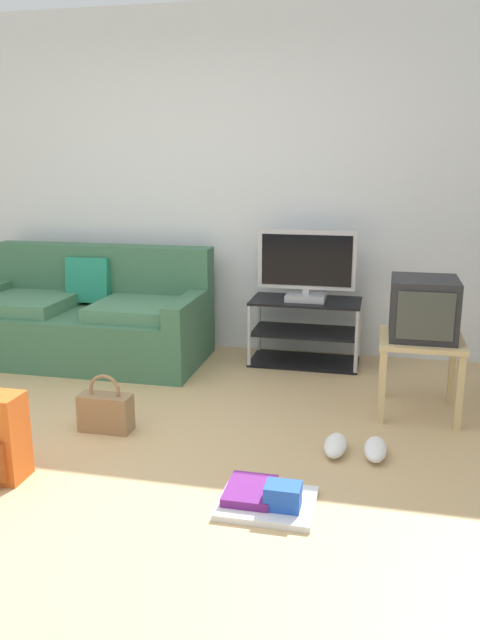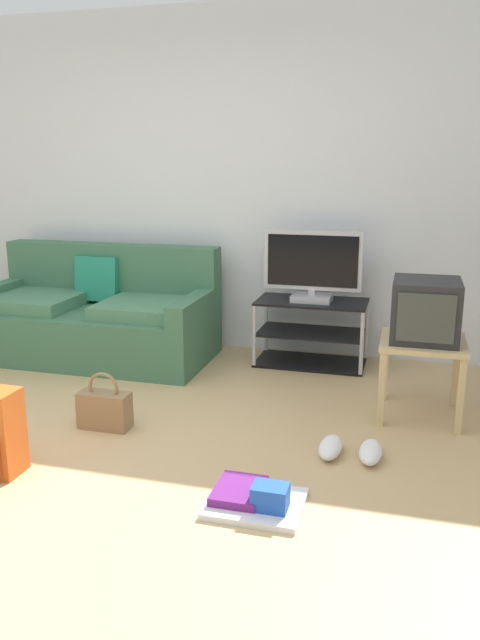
% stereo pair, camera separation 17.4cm
% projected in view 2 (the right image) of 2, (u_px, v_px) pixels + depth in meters
% --- Properties ---
extents(ground_plane, '(9.00, 9.80, 0.02)m').
position_uv_depth(ground_plane, '(59.00, 476.00, 3.16)').
color(ground_plane, tan).
extents(wall_back, '(9.00, 0.10, 2.70)m').
position_uv_depth(wall_back, '(207.00, 184.00, 5.11)').
color(wall_back, silver).
rests_on(wall_back, ground_plane).
extents(couch, '(1.85, 0.90, 0.87)m').
position_uv_depth(couch, '(97.00, 317.00, 5.02)').
color(couch, '#3D6B4C').
rests_on(couch, ground_plane).
extents(tv_stand, '(0.83, 0.44, 0.50)m').
position_uv_depth(tv_stand, '(311.00, 332.00, 4.82)').
color(tv_stand, black).
rests_on(tv_stand, ground_plane).
extents(flat_tv, '(0.73, 0.22, 0.53)m').
position_uv_depth(flat_tv, '(313.00, 267.00, 4.67)').
color(flat_tv, '#B2B2B7').
rests_on(flat_tv, tv_stand).
extents(side_table, '(0.50, 0.50, 0.48)m').
position_uv_depth(side_table, '(422.00, 353.00, 3.79)').
color(side_table, tan).
rests_on(side_table, ground_plane).
extents(crt_tv, '(0.39, 0.43, 0.36)m').
position_uv_depth(crt_tv, '(425.00, 310.00, 3.74)').
color(crt_tv, '#232326').
rests_on(crt_tv, side_table).
extents(handbag, '(0.30, 0.13, 0.34)m').
position_uv_depth(handbag, '(105.00, 409.00, 3.68)').
color(handbag, olive).
rests_on(handbag, ground_plane).
extents(sneakers_pair, '(0.34, 0.27, 0.09)m').
position_uv_depth(sneakers_pair, '(350.00, 450.00, 3.32)').
color(sneakers_pair, white).
rests_on(sneakers_pair, ground_plane).
extents(floor_tray, '(0.43, 0.36, 0.14)m').
position_uv_depth(floor_tray, '(254.00, 498.00, 2.85)').
color(floor_tray, silver).
rests_on(floor_tray, ground_plane).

